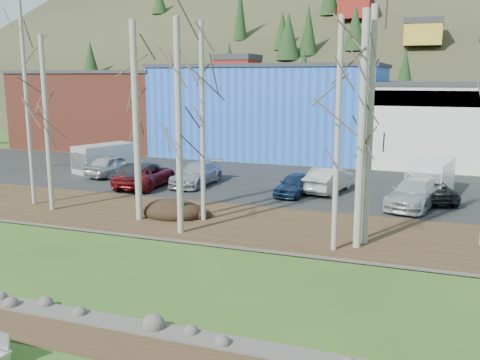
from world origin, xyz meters
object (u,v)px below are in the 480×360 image
at_px(car_0, 114,165).
at_px(car_3, 196,174).
at_px(car_2, 145,176).
at_px(van_grey, 103,158).
at_px(car_1, 143,175).
at_px(van_white, 430,178).
at_px(car_4, 295,184).
at_px(car_5, 329,179).
at_px(car_6, 428,190).
at_px(car_7, 415,193).

relative_size(car_0, car_3, 0.91).
distance_m(car_2, van_grey, 7.20).
height_order(car_1, van_white, van_white).
bearing_deg(van_white, car_4, -150.65).
relative_size(car_5, car_6, 1.02).
bearing_deg(car_5, van_white, -158.12).
xyz_separation_m(car_3, car_5, (8.64, 0.92, 0.04)).
bearing_deg(car_4, car_6, 15.87).
bearing_deg(van_white, car_6, -82.54).
bearing_deg(car_3, van_white, 9.71).
bearing_deg(car_5, van_grey, 6.98).
distance_m(car_4, car_5, 2.42).
relative_size(car_2, van_grey, 1.06).
height_order(car_4, van_grey, van_grey).
relative_size(car_1, car_3, 0.94).
bearing_deg(van_white, car_2, -158.43).
distance_m(car_2, car_7, 16.70).
bearing_deg(van_grey, car_7, 9.94).
distance_m(car_4, car_7, 6.97).
bearing_deg(car_6, car_7, 48.98).
height_order(car_1, van_grey, van_grey).
xyz_separation_m(car_1, car_2, (0.19, -0.04, -0.05)).
height_order(car_6, car_7, car_7).
distance_m(car_5, van_grey, 17.56).
distance_m(car_0, van_white, 21.60).
distance_m(car_6, van_white, 1.64).
height_order(car_0, car_7, car_0).
relative_size(car_1, van_grey, 0.95).
bearing_deg(van_grey, car_4, 8.29).
bearing_deg(car_1, van_grey, -35.61).
bearing_deg(car_5, car_7, 167.30).
bearing_deg(van_grey, car_3, 4.64).
height_order(car_2, car_6, car_2).
distance_m(car_2, van_white, 17.81).
distance_m(car_5, van_white, 6.01).
height_order(car_1, car_6, car_1).
distance_m(car_1, car_3, 3.47).
relative_size(car_3, van_grey, 1.01).
relative_size(car_6, car_7, 0.87).
xyz_separation_m(car_3, car_6, (14.49, 0.42, -0.09)).
bearing_deg(van_grey, car_2, -14.37).
xyz_separation_m(car_4, van_grey, (-15.75, 3.04, 0.35)).
bearing_deg(van_white, car_7, -92.39).
bearing_deg(car_7, car_6, 83.35).
bearing_deg(car_5, car_2, 24.20).
distance_m(car_5, car_6, 5.87).
distance_m(car_3, car_5, 8.69).
xyz_separation_m(car_4, car_7, (6.93, -0.67, 0.11)).
distance_m(car_1, van_white, 17.99).
bearing_deg(car_6, car_2, -14.08).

